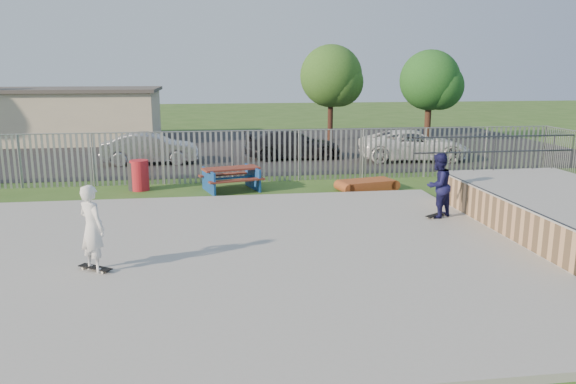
{
  "coord_description": "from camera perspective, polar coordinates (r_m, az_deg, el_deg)",
  "views": [
    {
      "loc": [
        0.07,
        -12.52,
        4.33
      ],
      "look_at": [
        2.16,
        2.0,
        1.1
      ],
      "focal_mm": 35.0,
      "sensor_mm": 36.0,
      "label": 1
    }
  ],
  "objects": [
    {
      "name": "building",
      "position": [
        36.52,
        -21.12,
        7.33
      ],
      "size": [
        10.4,
        6.4,
        3.2
      ],
      "color": "beige",
      "rests_on": "ground"
    },
    {
      "name": "car_silver",
      "position": [
        26.71,
        -13.82,
        4.33
      ],
      "size": [
        4.37,
        1.57,
        1.43
      ],
      "primitive_type": "imported",
      "rotation": [
        0.0,
        0.0,
        1.58
      ],
      "color": "#9E9DA2",
      "rests_on": "parking_lot"
    },
    {
      "name": "tree_mid",
      "position": [
        34.6,
        4.39,
        11.65
      ],
      "size": [
        3.74,
        3.74,
        5.77
      ],
      "color": "#3C2118",
      "rests_on": "ground"
    },
    {
      "name": "car_dark",
      "position": [
        27.47,
        0.48,
        4.85
      ],
      "size": [
        4.76,
        1.98,
        1.38
      ],
      "primitive_type": "imported",
      "rotation": [
        0.0,
        0.0,
        1.58
      ],
      "color": "black",
      "rests_on": "parking_lot"
    },
    {
      "name": "fence",
      "position": [
        17.45,
        -5.0,
        1.37
      ],
      "size": [
        26.04,
        16.02,
        2.0
      ],
      "color": "gray",
      "rests_on": "ground"
    },
    {
      "name": "concrete_slab",
      "position": [
        13.22,
        -8.12,
        -6.48
      ],
      "size": [
        15.0,
        12.0,
        0.15
      ],
      "primitive_type": "cube",
      "color": "#9C9C97",
      "rests_on": "ground"
    },
    {
      "name": "trash_bin_grey",
      "position": [
        21.11,
        -15.14,
        1.58
      ],
      "size": [
        0.62,
        0.62,
        1.04
      ],
      "primitive_type": "cylinder",
      "color": "#262629",
      "rests_on": "ground"
    },
    {
      "name": "tree_right",
      "position": [
        34.56,
        14.21,
        10.93
      ],
      "size": [
        3.52,
        3.52,
        5.43
      ],
      "color": "#45291B",
      "rests_on": "ground"
    },
    {
      "name": "parking_lot",
      "position": [
        31.81,
        -8.28,
        4.49
      ],
      "size": [
        40.0,
        18.0,
        0.02
      ],
      "primitive_type": "cube",
      "color": "black",
      "rests_on": "ground"
    },
    {
      "name": "skater_white",
      "position": [
        12.41,
        -19.27,
        -3.49
      ],
      "size": [
        0.79,
        0.79,
        1.86
      ],
      "primitive_type": "imported",
      "rotation": [
        0.0,
        0.0,
        2.36
      ],
      "color": "white",
      "rests_on": "concrete_slab"
    },
    {
      "name": "ground",
      "position": [
        13.25,
        -8.11,
        -6.79
      ],
      "size": [
        120.0,
        120.0,
        0.0
      ],
      "primitive_type": "plane",
      "color": "#32571D",
      "rests_on": "ground"
    },
    {
      "name": "trash_bin_red",
      "position": [
        21.03,
        -14.84,
        1.65
      ],
      "size": [
        0.66,
        0.66,
        1.1
      ],
      "primitive_type": "cylinder",
      "color": "red",
      "rests_on": "ground"
    },
    {
      "name": "funbox",
      "position": [
        20.6,
        8.03,
        0.7
      ],
      "size": [
        2.03,
        1.33,
        0.37
      ],
      "rotation": [
        0.0,
        0.0,
        0.23
      ],
      "color": "brown",
      "rests_on": "ground"
    },
    {
      "name": "picnic_table",
      "position": [
        20.4,
        -5.8,
        1.34
      ],
      "size": [
        2.36,
        2.11,
        0.85
      ],
      "rotation": [
        0.0,
        0.0,
        0.27
      ],
      "color": "maroon",
      "rests_on": "ground"
    },
    {
      "name": "skateboard_a",
      "position": [
        16.74,
        14.82,
        -2.33
      ],
      "size": [
        0.78,
        0.6,
        0.08
      ],
      "rotation": [
        0.0,
        0.0,
        0.57
      ],
      "color": "black",
      "rests_on": "concrete_slab"
    },
    {
      "name": "car_white",
      "position": [
        27.66,
        12.65,
        4.67
      ],
      "size": [
        5.45,
        3.0,
        1.45
      ],
      "primitive_type": "imported",
      "rotation": [
        0.0,
        0.0,
        1.45
      ],
      "color": "white",
      "rests_on": "parking_lot"
    },
    {
      "name": "quarter_pipe",
      "position": [
        16.94,
        25.9,
        -1.72
      ],
      "size": [
        5.5,
        7.05,
        2.19
      ],
      "color": "tan",
      "rests_on": "ground"
    },
    {
      "name": "skater_navy",
      "position": [
        16.54,
        14.99,
        0.65
      ],
      "size": [
        1.14,
        1.08,
        1.86
      ],
      "primitive_type": "imported",
      "rotation": [
        0.0,
        0.0,
        3.71
      ],
      "color": "#151542",
      "rests_on": "concrete_slab"
    },
    {
      "name": "skateboard_b",
      "position": [
        12.67,
        -18.98,
        -7.36
      ],
      "size": [
        0.77,
        0.62,
        0.08
      ],
      "rotation": [
        0.0,
        0.0,
        -0.6
      ],
      "color": "black",
      "rests_on": "concrete_slab"
    }
  ]
}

